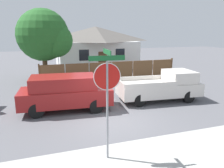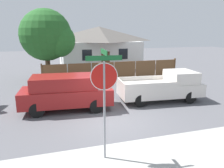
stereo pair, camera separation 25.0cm
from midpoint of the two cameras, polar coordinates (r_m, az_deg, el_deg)
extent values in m
plane|color=#56565B|center=(10.25, -0.90, -9.71)|extent=(80.00, 80.00, 0.00)
cube|color=#A3A39E|center=(7.30, 8.17, -20.30)|extent=(36.00, 3.20, 0.01)
cube|color=brown|center=(17.76, -15.64, 2.44)|extent=(1.88, 0.06, 1.53)
cube|color=brown|center=(17.95, -9.41, 2.88)|extent=(1.88, 0.06, 1.53)
cube|color=brown|center=(18.34, -3.36, 3.27)|extent=(1.88, 0.06, 1.53)
cube|color=brown|center=(18.93, 2.37, 3.61)|extent=(1.88, 0.06, 1.53)
cube|color=brown|center=(19.70, 7.71, 3.90)|extent=(1.88, 0.06, 1.53)
cube|color=brown|center=(20.62, 12.62, 4.13)|extent=(1.88, 0.06, 1.53)
cube|color=brown|center=(17.74, -18.80, 2.37)|extent=(0.12, 0.12, 1.63)
cube|color=brown|center=(21.13, 14.91, 4.36)|extent=(0.12, 0.12, 1.63)
cube|color=white|center=(25.51, -4.50, 7.79)|extent=(8.62, 5.61, 2.94)
pyramid|color=#5B5651|center=(25.38, -4.60, 12.93)|extent=(9.31, 6.06, 1.63)
cube|color=black|center=(22.33, -7.62, 7.48)|extent=(1.00, 0.04, 1.10)
cube|color=black|center=(23.36, 1.84, 7.86)|extent=(1.00, 0.04, 1.10)
cube|color=brown|center=(22.85, -2.77, 5.94)|extent=(0.90, 0.04, 2.00)
cylinder|color=brown|center=(19.09, -17.38, 4.09)|extent=(0.40, 0.40, 2.19)
sphere|color=#235B23|center=(18.86, -17.97, 12.08)|extent=(4.18, 4.18, 4.18)
sphere|color=#266326|center=(18.39, -14.87, 10.96)|extent=(2.71, 2.71, 2.71)
cube|color=maroon|center=(11.69, -12.44, -3.10)|extent=(4.81, 2.28, 0.82)
cube|color=maroon|center=(11.50, -13.21, 0.42)|extent=(3.41, 2.00, 0.66)
cube|color=black|center=(11.60, -5.54, 0.83)|extent=(0.21, 1.64, 0.56)
cylinder|color=black|center=(12.68, -5.87, -3.38)|extent=(0.73, 0.22, 0.73)
cylinder|color=black|center=(11.13, -4.76, -5.81)|extent=(0.73, 0.22, 0.73)
cylinder|color=black|center=(12.67, -18.98, -4.09)|extent=(0.73, 0.22, 0.73)
cylinder|color=black|center=(11.12, -19.76, -6.62)|extent=(0.73, 0.22, 0.73)
cube|color=silver|center=(13.35, 11.51, -1.21)|extent=(5.00, 2.43, 0.73)
cube|color=silver|center=(13.80, 16.69, 1.97)|extent=(1.71, 1.98, 0.67)
cube|color=silver|center=(13.78, 6.85, 1.56)|extent=(3.03, 0.35, 0.26)
cube|color=silver|center=(12.06, 9.92, -0.31)|extent=(3.03, 0.35, 0.26)
cube|color=silver|center=(12.44, 1.59, 0.33)|extent=(0.25, 1.91, 0.26)
cylinder|color=black|center=(14.87, 15.30, -1.29)|extent=(0.71, 0.22, 0.71)
cylinder|color=black|center=(13.39, 18.89, -3.19)|extent=(0.71, 0.22, 0.71)
cylinder|color=black|center=(13.72, 4.17, -2.07)|extent=(0.71, 0.22, 0.71)
cylinder|color=black|center=(12.10, 6.69, -4.30)|extent=(0.71, 0.22, 0.71)
cylinder|color=gray|center=(6.89, -2.27, -7.36)|extent=(0.07, 0.07, 3.19)
cylinder|color=red|center=(6.57, -2.36, 1.93)|extent=(0.80, 0.09, 0.80)
cylinder|color=white|center=(6.57, -2.36, 1.93)|extent=(0.84, 0.08, 0.85)
cube|color=#19602D|center=(6.48, -2.41, 6.77)|extent=(1.10, 0.11, 0.15)
cube|color=#19602D|center=(6.46, -2.43, 8.36)|extent=(0.10, 0.99, 0.15)
camera|label=1|loc=(0.12, -90.68, -0.17)|focal=35.00mm
camera|label=2|loc=(0.12, 89.32, 0.17)|focal=35.00mm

